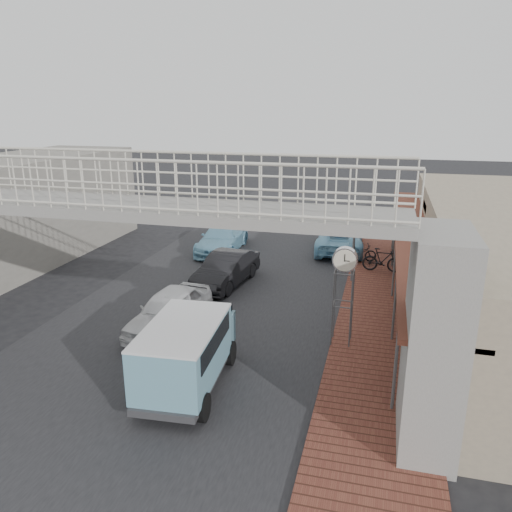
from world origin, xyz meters
The scene contains 14 objects.
ground centered at (0.00, 0.00, 0.00)m, with size 120.00×120.00×0.00m, color black.
road_strip centered at (0.00, 0.00, 0.01)m, with size 10.00×60.00×0.01m, color black.
sidewalk centered at (6.50, 3.00, 0.05)m, with size 3.00×40.00×0.10m, color brown.
footbridge centered at (0.00, -4.00, 3.18)m, with size 16.40×2.40×6.34m.
building_far_left centered at (-11.00, 6.00, 2.50)m, with size 5.00×14.00×5.00m, color gray.
white_hatchback centered at (-0.50, 0.06, 0.70)m, with size 1.66×4.12×1.40m, color silver.
dark_sedan centered at (0.00, 4.77, 0.70)m, with size 1.47×4.23×1.39m, color black.
angkot_curb centered at (4.20, 11.26, 0.71)m, with size 2.37×5.13×1.43m, color #80BFDE.
angkot_far centered at (-1.79, 9.67, 0.70)m, with size 1.95×4.81×1.39m, color #73ACC8.
angkot_van centered at (1.51, -3.28, 1.27)m, with size 2.12×4.18×1.99m.
motorcycle_near centered at (5.34, 9.25, 0.54)m, with size 0.58×1.66×0.87m, color black.
motorcycle_far centered at (6.45, 8.00, 0.64)m, with size 0.51×1.81×1.09m, color black.
street_clock centered at (5.30, 0.38, 2.74)m, with size 0.78×0.62×3.18m.
arrow_sign centered at (6.00, 6.20, 2.82)m, with size 2.02×1.33×3.37m.
Camera 1 is at (6.34, -14.42, 7.46)m, focal length 35.00 mm.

